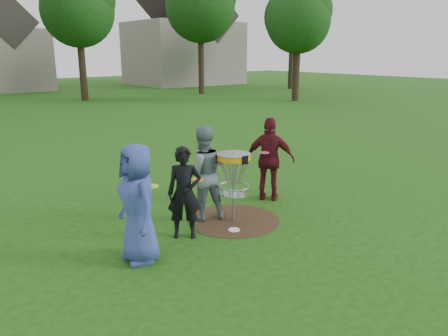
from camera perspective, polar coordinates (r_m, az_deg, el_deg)
ground at (r=8.64m, az=1.25°, el=-6.83°), size 100.00×100.00×0.00m
dirt_patch at (r=8.64m, az=1.25°, el=-6.80°), size 1.80×1.80×0.01m
player_blue at (r=6.86m, az=-11.18°, el=-4.58°), size 0.66×0.96×1.89m
player_black at (r=7.66m, az=-5.20°, el=-3.25°), size 0.71×0.67×1.64m
player_grey at (r=8.45m, az=-2.82°, el=-0.71°), size 1.07×0.94×1.85m
player_maroon at (r=9.60m, az=6.01°, el=1.12°), size 1.04×1.12×1.84m
disc_on_grass at (r=8.16m, az=1.32°, el=-8.09°), size 0.22×0.22×0.02m
disc_golf_basket at (r=8.31m, az=1.29°, el=-0.29°), size 0.66×0.67×1.38m
held_discs at (r=8.06m, az=-1.61°, el=-0.14°), size 3.33×0.93×0.17m
house_row at (r=40.47m, az=-25.20°, el=14.94°), size 44.50×10.65×11.62m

